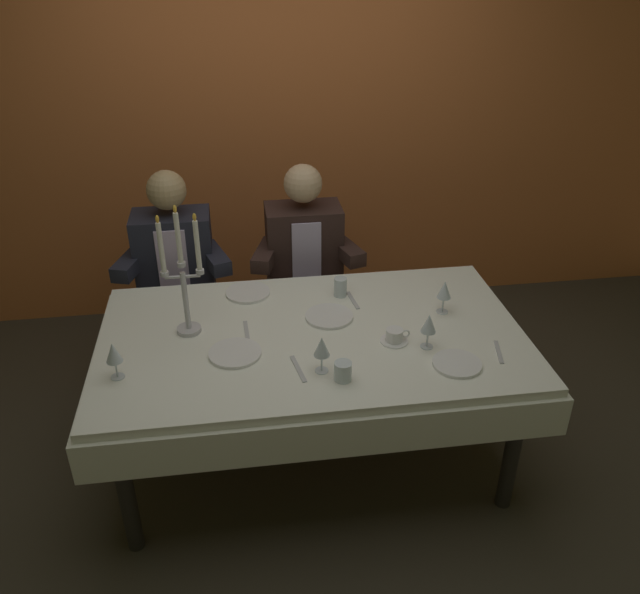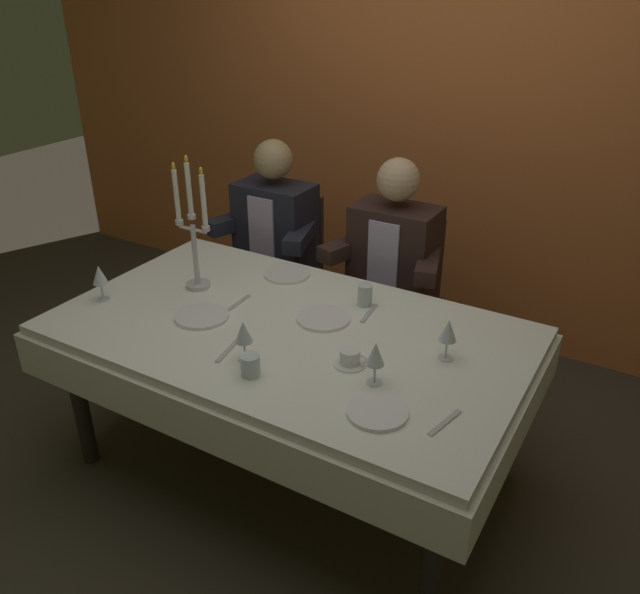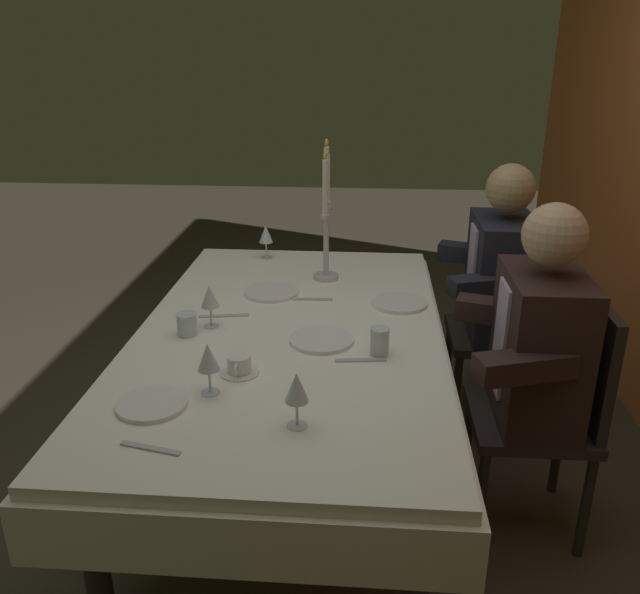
# 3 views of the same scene
# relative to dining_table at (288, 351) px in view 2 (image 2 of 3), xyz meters

# --- Properties ---
(ground_plane) EXTENTS (12.00, 12.00, 0.00)m
(ground_plane) POSITION_rel_dining_table_xyz_m (0.00, 0.00, -0.62)
(ground_plane) COLOR #3E362B
(back_wall) EXTENTS (6.00, 0.12, 2.70)m
(back_wall) POSITION_rel_dining_table_xyz_m (0.00, 1.66, 0.73)
(back_wall) COLOR #D36D36
(back_wall) RESTS_ON ground_plane
(dining_table) EXTENTS (1.94, 1.14, 0.74)m
(dining_table) POSITION_rel_dining_table_xyz_m (0.00, 0.00, 0.00)
(dining_table) COLOR white
(dining_table) RESTS_ON ground_plane
(candelabra) EXTENTS (0.19, 0.11, 0.61)m
(candelabra) POSITION_rel_dining_table_xyz_m (-0.55, 0.10, 0.37)
(candelabra) COLOR silver
(candelabra) RESTS_ON dining_table
(dinner_plate_0) EXTENTS (0.23, 0.23, 0.01)m
(dinner_plate_0) POSITION_rel_dining_table_xyz_m (0.10, 0.13, 0.13)
(dinner_plate_0) COLOR white
(dinner_plate_0) RESTS_ON dining_table
(dinner_plate_1) EXTENTS (0.23, 0.23, 0.01)m
(dinner_plate_1) POSITION_rel_dining_table_xyz_m (-0.35, -0.12, 0.13)
(dinner_plate_1) COLOR white
(dinner_plate_1) RESTS_ON dining_table
(dinner_plate_2) EXTENTS (0.22, 0.22, 0.01)m
(dinner_plate_2) POSITION_rel_dining_table_xyz_m (-0.27, 0.41, 0.13)
(dinner_plate_2) COLOR white
(dinner_plate_2) RESTS_ON dining_table
(dinner_plate_3) EXTENTS (0.21, 0.21, 0.01)m
(dinner_plate_3) POSITION_rel_dining_table_xyz_m (0.56, -0.33, 0.13)
(dinner_plate_3) COLOR white
(dinner_plate_3) RESTS_ON dining_table
(wine_glass_0) EXTENTS (0.07, 0.07, 0.16)m
(wine_glass_0) POSITION_rel_dining_table_xyz_m (0.00, -0.29, 0.23)
(wine_glass_0) COLOR silver
(wine_glass_0) RESTS_ON dining_table
(wine_glass_1) EXTENTS (0.07, 0.07, 0.16)m
(wine_glass_1) POSITION_rel_dining_table_xyz_m (0.48, -0.18, 0.23)
(wine_glass_1) COLOR silver
(wine_glass_1) RESTS_ON dining_table
(wine_glass_2) EXTENTS (0.07, 0.07, 0.16)m
(wine_glass_2) POSITION_rel_dining_table_xyz_m (0.64, 0.10, 0.23)
(wine_glass_2) COLOR silver
(wine_glass_2) RESTS_ON dining_table
(wine_glass_3) EXTENTS (0.07, 0.07, 0.16)m
(wine_glass_3) POSITION_rel_dining_table_xyz_m (-0.83, -0.21, 0.23)
(wine_glass_3) COLOR silver
(wine_glass_3) RESTS_ON dining_table
(water_tumbler_0) EXTENTS (0.06, 0.06, 0.10)m
(water_tumbler_0) POSITION_rel_dining_table_xyz_m (0.18, 0.33, 0.17)
(water_tumbler_0) COLOR silver
(water_tumbler_0) RESTS_ON dining_table
(water_tumbler_1) EXTENTS (0.07, 0.07, 0.08)m
(water_tumbler_1) POSITION_rel_dining_table_xyz_m (0.08, -0.36, 0.16)
(water_tumbler_1) COLOR silver
(water_tumbler_1) RESTS_ON dining_table
(coffee_cup_0) EXTENTS (0.13, 0.12, 0.06)m
(coffee_cup_0) POSITION_rel_dining_table_xyz_m (0.35, -0.12, 0.15)
(coffee_cup_0) COLOR white
(coffee_cup_0) RESTS_ON dining_table
(fork_0) EXTENTS (0.04, 0.17, 0.01)m
(fork_0) POSITION_rel_dining_table_xyz_m (0.24, 0.27, 0.12)
(fork_0) COLOR #B7B7BC
(fork_0) RESTS_ON dining_table
(fork_1) EXTENTS (0.06, 0.17, 0.01)m
(fork_1) POSITION_rel_dining_table_xyz_m (0.77, -0.26, 0.12)
(fork_1) COLOR #B7B7BC
(fork_1) RESTS_ON dining_table
(knife_2) EXTENTS (0.05, 0.19, 0.01)m
(knife_2) POSITION_rel_dining_table_xyz_m (-0.09, -0.26, 0.12)
(knife_2) COLOR #B7B7BC
(knife_2) RESTS_ON dining_table
(fork_3) EXTENTS (0.02, 0.17, 0.01)m
(fork_3) POSITION_rel_dining_table_xyz_m (-0.29, 0.06, 0.12)
(fork_3) COLOR #B7B7BC
(fork_3) RESTS_ON dining_table
(seated_diner_0) EXTENTS (0.63, 0.48, 1.24)m
(seated_diner_0) POSITION_rel_dining_table_xyz_m (-0.66, 0.89, 0.11)
(seated_diner_0) COLOR #292422
(seated_diner_0) RESTS_ON ground_plane
(seated_diner_1) EXTENTS (0.63, 0.48, 1.24)m
(seated_diner_1) POSITION_rel_dining_table_xyz_m (0.07, 0.89, 0.11)
(seated_diner_1) COLOR #292422
(seated_diner_1) RESTS_ON ground_plane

